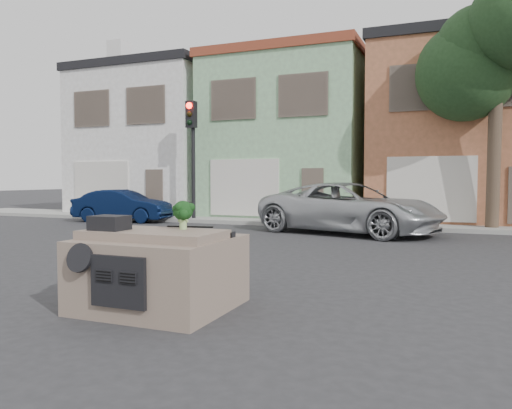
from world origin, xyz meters
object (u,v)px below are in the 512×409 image
Objects in this scene: traffic_signal at (192,161)px; navy_sedan at (123,222)px; broccoli at (183,215)px; silver_pickup at (350,233)px.

navy_sedan is at bearing -158.88° from traffic_signal.
navy_sedan is 9.95× the size of broccoli.
broccoli is (9.59, -11.32, 1.33)m from navy_sedan.
broccoli is (6.82, -12.39, -1.22)m from traffic_signal.
silver_pickup is at bearing -15.31° from traffic_signal.
broccoli reaches higher than navy_sedan.
traffic_signal is (-7.06, 1.93, 2.55)m from silver_pickup.
broccoli is at bearing -165.08° from silver_pickup.
silver_pickup is (9.83, -0.86, 0.00)m from navy_sedan.
navy_sedan is 3.92m from traffic_signal.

